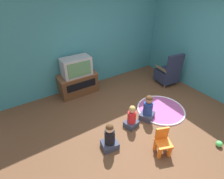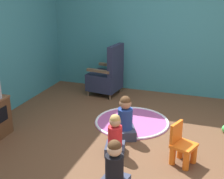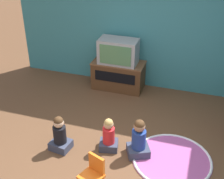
% 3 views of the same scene
% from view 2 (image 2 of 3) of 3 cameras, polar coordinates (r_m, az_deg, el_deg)
% --- Properties ---
extents(ground_plane, '(30.00, 30.00, 0.00)m').
position_cam_2_polar(ground_plane, '(4.34, 6.41, -9.91)').
color(ground_plane, brown).
extents(wall_right, '(0.12, 5.59, 2.88)m').
position_cam_2_polar(wall_right, '(5.98, 13.80, 12.34)').
color(wall_right, teal).
rests_on(wall_right, ground_plane).
extents(black_armchair, '(0.61, 0.63, 0.99)m').
position_cam_2_polar(black_armchair, '(6.00, -0.94, 2.45)').
color(black_armchair, brown).
rests_on(black_armchair, ground_plane).
extents(yellow_kid_chair, '(0.35, 0.34, 0.51)m').
position_cam_2_polar(yellow_kid_chair, '(3.91, 12.67, -10.30)').
color(yellow_kid_chair, orange).
rests_on(yellow_kid_chair, ground_plane).
extents(play_mat, '(1.17, 1.17, 0.04)m').
position_cam_2_polar(play_mat, '(4.94, 3.66, -5.90)').
color(play_mat, '#A54C8C').
rests_on(play_mat, ground_plane).
extents(child_watching_left, '(0.41, 0.39, 0.62)m').
position_cam_2_polar(child_watching_left, '(4.38, 2.42, -5.56)').
color(child_watching_left, '#33384C').
rests_on(child_watching_left, ground_plane).
extents(child_watching_center, '(0.33, 0.30, 0.58)m').
position_cam_2_polar(child_watching_center, '(3.36, 0.44, -14.26)').
color(child_watching_center, '#33384C').
rests_on(child_watching_center, ground_plane).
extents(child_watching_right, '(0.32, 0.30, 0.54)m').
position_cam_2_polar(child_watching_right, '(4.00, 0.55, -8.65)').
color(child_watching_right, '#33384C').
rests_on(child_watching_right, ground_plane).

